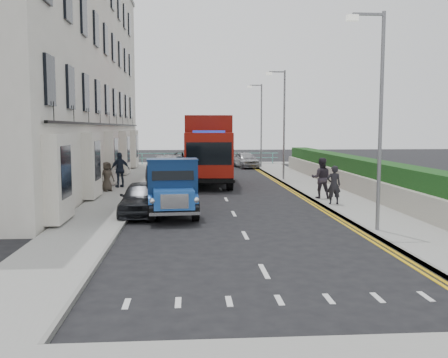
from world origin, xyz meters
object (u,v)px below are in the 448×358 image
at_px(lamp_near, 377,109).
at_px(red_lorry, 209,148).
at_px(lamp_mid, 282,118).
at_px(pedestrian_east_near, 334,185).
at_px(lamp_far, 260,121).
at_px(parked_car_front, 142,198).
at_px(bedford_lorry, 172,191).

xyz_separation_m(lamp_near, red_lorry, (-4.75, 14.68, -1.81)).
xyz_separation_m(lamp_near, lamp_mid, (0.00, 16.00, 0.00)).
xyz_separation_m(lamp_mid, red_lorry, (-4.75, -1.32, -1.81)).
bearing_deg(lamp_near, pedestrian_east_near, 86.98).
bearing_deg(lamp_far, pedestrian_east_near, -89.20).
distance_m(lamp_mid, pedestrian_east_near, 10.97).
height_order(lamp_mid, parked_car_front, lamp_mid).
distance_m(lamp_near, lamp_mid, 16.00).
bearing_deg(lamp_mid, lamp_far, 90.00).
relative_size(lamp_mid, lamp_far, 1.00).
height_order(parked_car_front, pedestrian_east_near, pedestrian_east_near).
relative_size(lamp_near, bedford_lorry, 1.45).
bearing_deg(lamp_far, lamp_near, -90.00).
xyz_separation_m(lamp_far, pedestrian_east_near, (0.29, -20.53, -3.04)).
xyz_separation_m(parked_car_front, pedestrian_east_near, (8.07, 1.51, 0.29)).
bearing_deg(lamp_far, bedford_lorry, -106.15).
relative_size(lamp_near, lamp_far, 1.00).
relative_size(lamp_near, red_lorry, 0.88).
relative_size(lamp_mid, pedestrian_east_near, 4.19).
bearing_deg(red_lorry, lamp_near, -70.15).
height_order(lamp_far, red_lorry, lamp_far).
height_order(lamp_mid, red_lorry, lamp_mid).
bearing_deg(bedford_lorry, red_lorry, 76.63).
bearing_deg(pedestrian_east_near, parked_car_front, 12.09).
height_order(bedford_lorry, pedestrian_east_near, bedford_lorry).
bearing_deg(lamp_far, parked_car_front, -109.43).
distance_m(lamp_near, pedestrian_east_near, 6.26).
relative_size(lamp_near, lamp_mid, 1.00).
bearing_deg(lamp_far, lamp_mid, -90.00).
height_order(bedford_lorry, red_lorry, red_lorry).
distance_m(red_lorry, parked_car_front, 11.25).
relative_size(lamp_far, bedford_lorry, 1.45).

